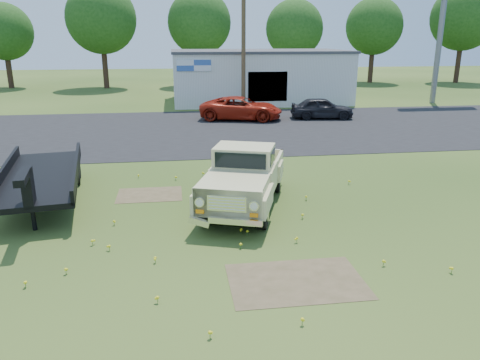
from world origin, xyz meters
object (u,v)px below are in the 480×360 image
object	(u,v)px
vintage_pickup_truck	(244,176)
dark_sedan	(322,108)
flatbed_trailer	(41,172)
red_pickup	(241,108)

from	to	relation	value
vintage_pickup_truck	dark_sedan	distance (m)	17.50
vintage_pickup_truck	flatbed_trailer	distance (m)	6.70
vintage_pickup_truck	flatbed_trailer	size ratio (longest dim) A/B	0.79
vintage_pickup_truck	red_pickup	world-z (taller)	vintage_pickup_truck
red_pickup	dark_sedan	xyz separation A→B (m)	(5.34, -0.35, -0.04)
red_pickup	dark_sedan	world-z (taller)	red_pickup
flatbed_trailer	dark_sedan	xyz separation A→B (m)	(14.07, 14.25, -0.26)
red_pickup	dark_sedan	distance (m)	5.35
flatbed_trailer	red_pickup	xyz separation A→B (m)	(8.73, 14.60, -0.22)
red_pickup	dark_sedan	bearing A→B (deg)	-78.71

